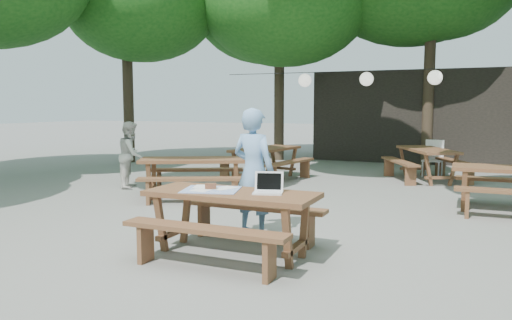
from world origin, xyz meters
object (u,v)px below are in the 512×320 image
at_px(second_person, 131,155).
at_px(woman, 254,172).
at_px(plastic_chair, 432,166).
at_px(main_picnic_table, 232,222).
at_px(picnic_table_nw, 194,177).

bearing_deg(second_person, woman, -146.11).
height_order(woman, second_person, woman).
distance_m(woman, plastic_chair, 7.11).
bearing_deg(plastic_chair, second_person, -135.28).
xyz_separation_m(main_picnic_table, second_person, (-4.15, 3.46, 0.32)).
bearing_deg(main_picnic_table, woman, 98.93).
relative_size(picnic_table_nw, woman, 1.40).
height_order(picnic_table_nw, plastic_chair, plastic_chair).
xyz_separation_m(second_person, plastic_chair, (5.75, 4.36, -0.45)).
bearing_deg(main_picnic_table, picnic_table_nw, 127.85).
xyz_separation_m(woman, plastic_chair, (1.74, 6.87, -0.60)).
height_order(main_picnic_table, woman, woman).
xyz_separation_m(main_picnic_table, woman, (-0.15, 0.96, 0.47)).
height_order(main_picnic_table, plastic_chair, plastic_chair).
distance_m(picnic_table_nw, plastic_chair, 6.23).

